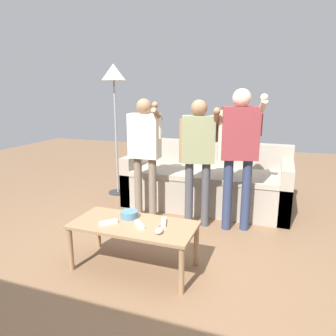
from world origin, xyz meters
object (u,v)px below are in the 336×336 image
at_px(game_remote_wand_near, 139,225).
at_px(game_remote_wand_far, 163,222).
at_px(game_remote_nunchuk, 159,231).
at_px(player_right, 239,144).
at_px(player_center, 198,149).
at_px(floor_lamp, 114,82).
at_px(coffee_table, 134,229).
at_px(game_remote_wand_spare, 108,222).
at_px(couch, 207,183).
at_px(player_left, 145,145).
at_px(snack_bowl, 129,214).

relative_size(game_remote_wand_near, game_remote_wand_far, 0.91).
relative_size(game_remote_nunchuk, player_right, 0.06).
height_order(game_remote_nunchuk, game_remote_wand_near, game_remote_nunchuk).
distance_m(game_remote_nunchuk, game_remote_wand_far, 0.19).
distance_m(player_center, game_remote_wand_near, 1.20).
bearing_deg(floor_lamp, game_remote_wand_near, -56.65).
relative_size(game_remote_nunchuk, game_remote_wand_near, 0.62).
xyz_separation_m(coffee_table, player_right, (0.71, 1.10, 0.60)).
height_order(game_remote_wand_near, game_remote_wand_spare, same).
xyz_separation_m(couch, floor_lamp, (-1.37, 0.04, 1.32)).
relative_size(couch, game_remote_wand_near, 14.92).
bearing_deg(player_left, game_remote_nunchuk, -61.63).
xyz_separation_m(player_center, game_remote_wand_far, (-0.04, -0.97, -0.46)).
bearing_deg(snack_bowl, game_remote_nunchuk, -29.89).
bearing_deg(game_remote_wand_near, game_remote_wand_far, 35.06).
relative_size(floor_lamp, player_right, 1.22).
height_order(player_left, game_remote_wand_near, player_left).
bearing_deg(snack_bowl, player_left, 105.70).
distance_m(game_remote_nunchuk, player_right, 1.38).
relative_size(floor_lamp, game_remote_wand_far, 12.03).
xyz_separation_m(floor_lamp, player_left, (0.77, -0.73, -0.72)).
bearing_deg(floor_lamp, game_remote_nunchuk, -53.48).
distance_m(couch, player_left, 1.09).
height_order(floor_lamp, game_remote_wand_far, floor_lamp).
xyz_separation_m(game_remote_wand_near, game_remote_wand_far, (0.17, 0.12, 0.00)).
bearing_deg(player_left, couch, 49.05).
height_order(player_center, game_remote_wand_spare, player_center).
relative_size(snack_bowl, player_left, 0.11).
xyz_separation_m(snack_bowl, game_remote_nunchuk, (0.36, -0.21, -0.01)).
height_order(floor_lamp, player_right, floor_lamp).
distance_m(game_remote_wand_near, game_remote_wand_spare, 0.27).
distance_m(coffee_table, game_remote_wand_far, 0.26).
bearing_deg(player_left, snack_bowl, -74.30).
distance_m(snack_bowl, game_remote_wand_spare, 0.21).
height_order(player_left, player_right, player_right).
relative_size(player_left, game_remote_wand_near, 10.01).
distance_m(player_center, player_right, 0.44).
distance_m(floor_lamp, player_right, 2.08).
height_order(game_remote_nunchuk, player_left, player_left).
xyz_separation_m(player_center, game_remote_wand_near, (-0.21, -1.09, -0.46)).
relative_size(game_remote_nunchuk, player_left, 0.06).
relative_size(couch, coffee_table, 2.01).
xyz_separation_m(player_right, game_remote_wand_spare, (-0.90, -1.18, -0.53)).
height_order(couch, player_left, player_left).
bearing_deg(game_remote_wand_spare, coffee_table, 22.00).
height_order(couch, game_remote_wand_near, couch).
distance_m(snack_bowl, game_remote_wand_far, 0.33).
relative_size(couch, snack_bowl, 13.93).
xyz_separation_m(couch, player_left, (-0.60, -0.69, 0.59)).
bearing_deg(game_remote_wand_near, coffee_table, 153.57).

